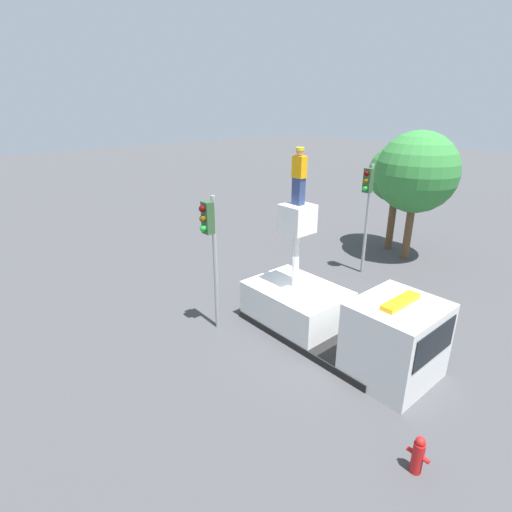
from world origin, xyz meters
TOP-DOWN VIEW (x-y plane):
  - ground_plane at (0.00, 0.00)m, footprint 120.00×120.00m
  - bucket_truck at (0.69, 0.00)m, footprint 6.40×2.41m
  - worker at (-1.15, 0.00)m, footprint 0.40×0.26m
  - traffic_light_pole at (-2.64, -2.34)m, footprint 0.34×0.57m
  - traffic_light_across at (-2.21, 5.37)m, footprint 0.34×0.57m
  - fire_hydrant at (4.76, -2.42)m, footprint 0.48×0.24m
  - traffic_cone_rear at (-3.52, 0.15)m, footprint 0.50×0.50m
  - tree_left_bg at (-1.86, 8.58)m, footprint 3.71×3.71m
  - tree_right_bg at (-3.17, 9.21)m, footprint 2.83×2.83m

SIDE VIEW (x-z plane):
  - ground_plane at x=0.00m, z-range 0.00..0.00m
  - traffic_cone_rear at x=-3.52m, z-range -0.02..0.67m
  - fire_hydrant at x=4.76m, z-range -0.01..0.90m
  - bucket_truck at x=0.69m, z-range -1.19..3.03m
  - traffic_light_pole at x=-2.64m, z-range 0.96..5.53m
  - traffic_light_across at x=-2.21m, z-range 1.01..5.85m
  - tree_right_bg at x=-3.17m, z-range 1.21..6.53m
  - tree_left_bg at x=-1.86m, z-range 1.16..7.23m
  - worker at x=-1.15m, z-range 4.23..5.97m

